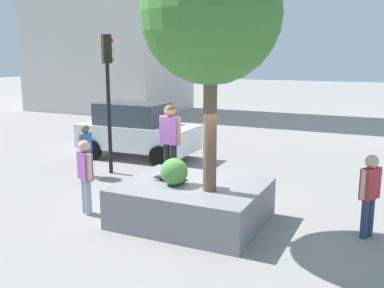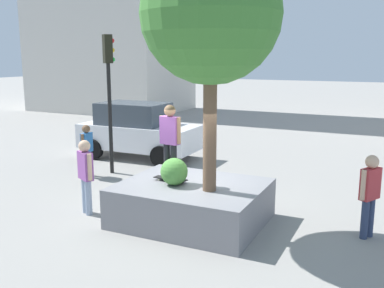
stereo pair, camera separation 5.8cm
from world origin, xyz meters
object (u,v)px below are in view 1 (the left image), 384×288
Objects in this scene: plaza_tree at (211,14)px; traffic_light_median at (108,80)px; planter_ledge at (192,203)px; skateboard at (170,179)px; skateboarder at (170,136)px; pedestrian_crossing at (85,172)px; bystander_watching at (86,147)px; sedan_parked at (136,130)px; passerby_with_bag at (370,190)px.

plaza_tree is 1.16× the size of traffic_light_median.
traffic_light_median reaches higher than planter_ledge.
skateboard is 0.49× the size of skateboarder.
pedestrian_crossing reaches higher than planter_ledge.
skateboard is 0.19× the size of traffic_light_median.
plaza_tree is 2.75m from skateboarder.
skateboard is 0.51× the size of bystander_watching.
traffic_light_median is at bearing 116.76° from pedestrian_crossing.
plaza_tree reaches higher than skateboard.
planter_ledge is 0.72× the size of traffic_light_median.
traffic_light_median is at bearing 146.78° from planter_ledge.
sedan_parked is at bearing 132.94° from planter_ledge.
traffic_light_median reaches higher than passerby_with_bag.
sedan_parked is at bearing 100.80° from traffic_light_median.
traffic_light_median is 2.43× the size of pedestrian_crossing.
skateboard is at bearing -177.36° from planter_ledge.
pedestrian_crossing is (-2.44, -0.61, 0.58)m from planter_ledge.
bystander_watching is at bearing 156.01° from planter_ledge.
sedan_parked reaches higher than planter_ledge.
skateboard is 0.47× the size of passerby_with_bag.
pedestrian_crossing is at bearing -51.50° from bystander_watching.
skateboard is 0.97m from skateboarder.
bystander_watching is at bearing 153.00° from skateboarder.
planter_ledge is at bearing -23.99° from bystander_watching.
passerby_with_bag is (8.11, -1.26, 0.07)m from bystander_watching.
traffic_light_median is at bearing 142.84° from skateboard.
plaza_tree is 3.00× the size of skateboarder.
traffic_light_median is 8.16m from passerby_with_bag.
planter_ledge is 4.04m from plaza_tree.
traffic_light_median is (-4.10, 2.68, 2.50)m from planter_ledge.
pedestrian_crossing is at bearing -69.20° from sedan_parked.
sedan_parked is (-3.98, 4.87, 0.09)m from skateboard.
pedestrian_crossing reaches higher than bystander_watching.
skateboard is 6.29m from sedan_parked.
bystander_watching is 8.21m from passerby_with_bag.
sedan_parked is at bearing 129.29° from skateboard.
passerby_with_bag reaches higher than planter_ledge.
planter_ledge is at bearing -47.06° from sedan_parked.
skateboard is at bearing -169.35° from passerby_with_bag.
planter_ledge is 0.72× the size of sedan_parked.
bystander_watching is (-3.99, 2.04, -0.97)m from skateboarder.
pedestrian_crossing is at bearing -163.09° from skateboarder.
traffic_light_median is 4.15m from pedestrian_crossing.
bystander_watching is (-4.52, 2.01, 0.49)m from planter_ledge.
sedan_parked is at bearing 110.80° from pedestrian_crossing.
planter_ledge is at bearing 154.06° from plaza_tree.
skateboard is 4.91m from traffic_light_median.
sedan_parked is at bearing 153.17° from passerby_with_bag.
traffic_light_median is (-3.57, 2.71, 1.03)m from skateboarder.
sedan_parked is 1.01× the size of traffic_light_median.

